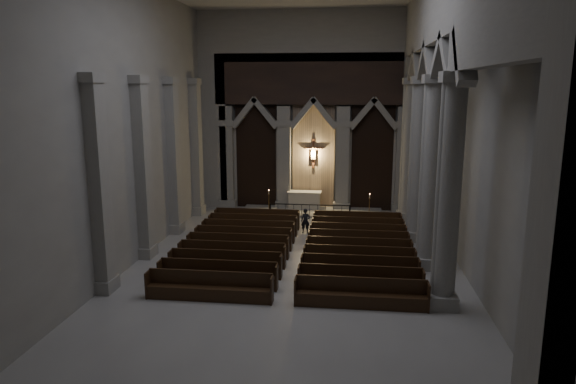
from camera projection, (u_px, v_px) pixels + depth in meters
The scene contains 11 objects.
room at pixel (293, 85), 19.45m from camera, with size 24.00×24.10×12.00m.
sanctuary_wall at pixel (314, 103), 30.86m from camera, with size 14.00×0.77×12.00m.
right_arcade at pixel (436, 79), 20.06m from camera, with size 1.00×24.00×12.00m.
left_pilasters at pixel (160, 165), 24.37m from camera, with size 0.60×13.00×8.03m.
sanctuary_step at pixel (312, 212), 31.27m from camera, with size 8.50×2.60×0.15m, color #98958E.
altar at pixel (304, 200), 31.79m from camera, with size 2.08×0.83×1.05m.
altar_rail at pixel (310, 209), 29.60m from camera, with size 4.71×0.09×0.92m.
candle_stand_left at pixel (269, 208), 30.72m from camera, with size 0.26×0.26×1.54m.
candle_stand_right at pixel (369, 213), 29.56m from camera, with size 0.26×0.26×1.55m.
pews at pixel (297, 251), 22.86m from camera, with size 10.03×10.20×1.03m.
worshipper at pixel (306, 221), 26.85m from camera, with size 0.47×0.31×1.29m, color black.
Camera 1 is at (2.16, -19.75, 7.53)m, focal length 32.00 mm.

